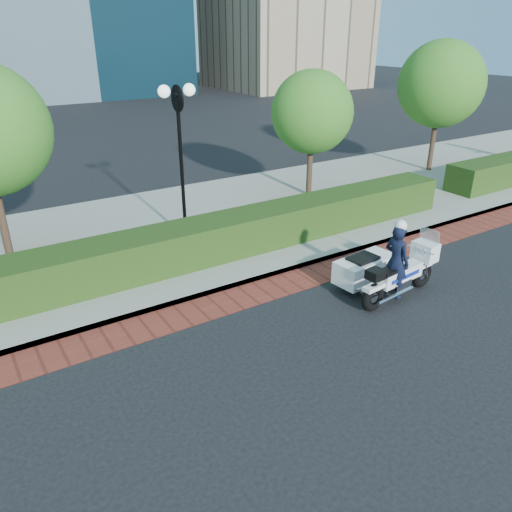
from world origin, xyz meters
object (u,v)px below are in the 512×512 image
tree_d (441,84)px  police_motorcycle (385,268)px  lamppost (180,139)px  tree_c (312,112)px

tree_d → police_motorcycle: size_ratio=2.13×
police_motorcycle → tree_d: bearing=29.1°
lamppost → tree_c: (5.50, 1.30, 0.09)m
tree_c → tree_d: bearing=0.0°
tree_c → tree_d: 6.52m
tree_c → tree_d: (6.50, 0.00, 0.56)m
police_motorcycle → lamppost: bearing=109.7°
tree_d → police_motorcycle: bearing=-145.2°
lamppost → tree_d: size_ratio=0.82×
lamppost → tree_d: 12.09m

